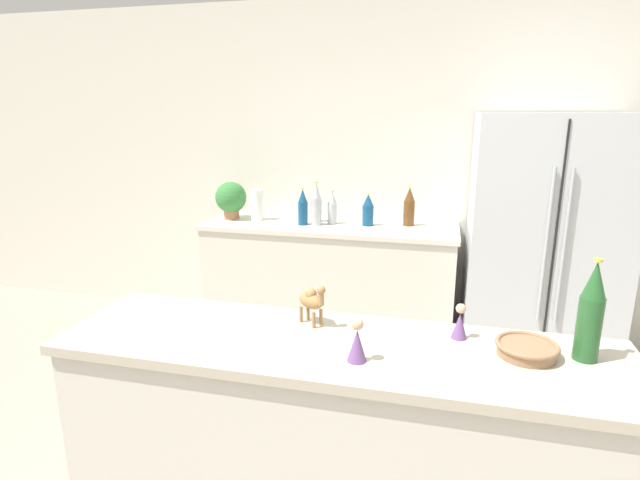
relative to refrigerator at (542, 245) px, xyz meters
The scene contains 17 objects.
wall_back 1.16m from the refrigerator, 157.45° to the left, with size 8.00×0.06×2.55m.
back_counter 1.54m from the refrigerator, behind, with size 1.90×0.63×0.91m.
refrigerator is the anchor object (origin of this frame).
bar_counter 2.23m from the refrigerator, 116.66° to the right, with size 1.95×0.53×0.96m.
potted_plant 2.28m from the refrigerator, behind, with size 0.24×0.24×0.29m.
paper_towel_roll 2.07m from the refrigerator, behind, with size 0.10×0.10×0.24m.
back_bottle_0 1.68m from the refrigerator, behind, with size 0.07×0.07×0.27m.
back_bottle_1 1.58m from the refrigerator, behind, with size 0.08×0.08×0.32m.
back_bottle_2 1.61m from the refrigerator, behind, with size 0.07×0.07×0.27m.
back_bottle_3 0.94m from the refrigerator, 169.53° to the left, with size 0.08×0.08×0.29m.
back_bottle_4 1.21m from the refrigerator, behind, with size 0.08×0.08×0.24m.
back_bottle_5 1.47m from the refrigerator, behind, with size 0.07×0.07×0.25m.
wine_bottle 1.91m from the refrigerator, 95.98° to the right, with size 0.08×0.08×0.33m.
fruit_bowl 1.94m from the refrigerator, 101.13° to the right, with size 0.20×0.20×0.05m.
camel_figurine 2.15m from the refrigerator, 121.30° to the right, with size 0.13×0.11×0.16m.
wise_man_figurine_blue 2.26m from the refrigerator, 113.54° to the right, with size 0.06×0.06×0.15m.
wise_man_figurine_crimson 1.92m from the refrigerator, 107.77° to the right, with size 0.05×0.05×0.13m.
Camera 1 is at (0.33, -1.18, 1.73)m, focal length 28.00 mm.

